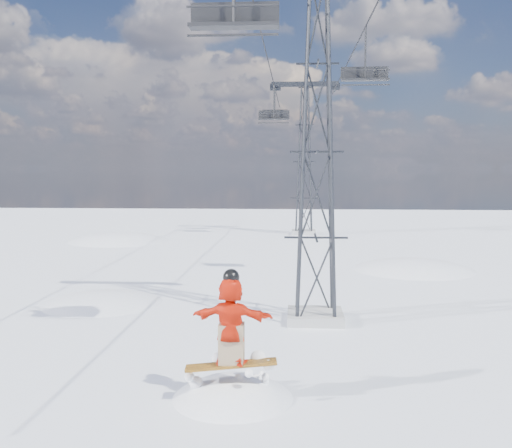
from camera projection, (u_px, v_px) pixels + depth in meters
The scene contains 9 objects.
ground at pixel (287, 432), 10.77m from camera, with size 120.00×120.00×0.00m, color white.
snow_terrain at pixel (209, 420), 33.11m from camera, with size 39.00×37.00×22.00m.
lift_tower_near at pixel (317, 153), 18.13m from camera, with size 5.20×1.80×11.43m.
lift_tower_far at pixel (304, 162), 42.96m from camera, with size 5.20×1.80×11.43m.
haul_cables at pixel (309, 53), 29.03m from camera, with size 4.46×51.00×0.06m.
lift_chair_near at pixel (234, 17), 13.94m from camera, with size 2.20×0.63×2.73m.
lift_chair_mid at pixel (365, 75), 23.81m from camera, with size 1.98×0.57×2.46m.
lift_chair_far at pixel (275, 114), 41.98m from camera, with size 1.88×0.54×2.33m.
lift_chair_extra at pixel (274, 116), 40.08m from camera, with size 2.19×0.63×2.71m.
Camera 1 is at (0.11, -10.35, 4.96)m, focal length 40.00 mm.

